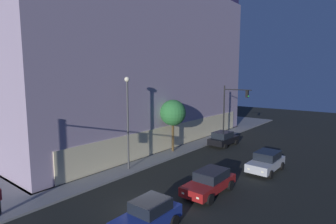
{
  "coord_description": "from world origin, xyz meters",
  "views": [
    {
      "loc": [
        -11.48,
        -11.08,
        8.2
      ],
      "look_at": [
        6.48,
        3.4,
        5.18
      ],
      "focal_mm": 28.83,
      "sensor_mm": 36.0,
      "label": 1
    }
  ],
  "objects_px": {
    "car_silver": "(266,161)",
    "car_black": "(223,138)",
    "street_lamp_sidewalk": "(128,112)",
    "car_blue": "(148,215)",
    "traffic_light_far_corner": "(232,103)",
    "sidewalk_tree": "(173,113)",
    "modern_building": "(113,57)",
    "car_red": "(210,182)"
  },
  "relations": [
    {
      "from": "modern_building",
      "to": "car_silver",
      "type": "relative_size",
      "value": 7.33
    },
    {
      "from": "street_lamp_sidewalk",
      "to": "car_black",
      "type": "height_order",
      "value": "street_lamp_sidewalk"
    },
    {
      "from": "sidewalk_tree",
      "to": "traffic_light_far_corner",
      "type": "bearing_deg",
      "value": -8.74
    },
    {
      "from": "car_silver",
      "to": "car_black",
      "type": "distance_m",
      "value": 9.05
    },
    {
      "from": "car_red",
      "to": "modern_building",
      "type": "bearing_deg",
      "value": 67.61
    },
    {
      "from": "modern_building",
      "to": "car_black",
      "type": "distance_m",
      "value": 18.38
    },
    {
      "from": "car_blue",
      "to": "car_black",
      "type": "distance_m",
      "value": 19.61
    },
    {
      "from": "car_red",
      "to": "car_blue",
      "type": "bearing_deg",
      "value": 178.1
    },
    {
      "from": "sidewalk_tree",
      "to": "car_black",
      "type": "relative_size",
      "value": 1.29
    },
    {
      "from": "traffic_light_far_corner",
      "to": "sidewalk_tree",
      "type": "bearing_deg",
      "value": 171.26
    },
    {
      "from": "street_lamp_sidewalk",
      "to": "car_red",
      "type": "bearing_deg",
      "value": -87.24
    },
    {
      "from": "modern_building",
      "to": "car_blue",
      "type": "bearing_deg",
      "value": -125.88
    },
    {
      "from": "car_red",
      "to": "car_silver",
      "type": "xyz_separation_m",
      "value": [
        7.05,
        -1.55,
        0.03
      ]
    },
    {
      "from": "modern_building",
      "to": "traffic_light_far_corner",
      "type": "distance_m",
      "value": 17.38
    },
    {
      "from": "sidewalk_tree",
      "to": "car_silver",
      "type": "height_order",
      "value": "sidewalk_tree"
    },
    {
      "from": "modern_building",
      "to": "car_black",
      "type": "height_order",
      "value": "modern_building"
    },
    {
      "from": "street_lamp_sidewalk",
      "to": "sidewalk_tree",
      "type": "distance_m",
      "value": 7.05
    },
    {
      "from": "street_lamp_sidewalk",
      "to": "car_red",
      "type": "distance_m",
      "value": 9.07
    },
    {
      "from": "traffic_light_far_corner",
      "to": "car_black",
      "type": "height_order",
      "value": "traffic_light_far_corner"
    },
    {
      "from": "car_blue",
      "to": "car_red",
      "type": "xyz_separation_m",
      "value": [
        6.17,
        -0.2,
        0.02
      ]
    },
    {
      "from": "car_black",
      "to": "sidewalk_tree",
      "type": "bearing_deg",
      "value": 154.49
    },
    {
      "from": "traffic_light_far_corner",
      "to": "car_silver",
      "type": "distance_m",
      "value": 13.77
    },
    {
      "from": "car_red",
      "to": "car_black",
      "type": "height_order",
      "value": "car_black"
    },
    {
      "from": "modern_building",
      "to": "car_blue",
      "type": "xyz_separation_m",
      "value": [
        -14.53,
        -20.09,
        -10.06
      ]
    },
    {
      "from": "car_red",
      "to": "car_black",
      "type": "bearing_deg",
      "value": 23.44
    },
    {
      "from": "street_lamp_sidewalk",
      "to": "car_silver",
      "type": "xyz_separation_m",
      "value": [
        7.43,
        -9.5,
        -4.33
      ]
    },
    {
      "from": "car_blue",
      "to": "modern_building",
      "type": "bearing_deg",
      "value": 54.12
    },
    {
      "from": "street_lamp_sidewalk",
      "to": "car_red",
      "type": "relative_size",
      "value": 1.71
    },
    {
      "from": "sidewalk_tree",
      "to": "car_black",
      "type": "bearing_deg",
      "value": -25.51
    },
    {
      "from": "car_red",
      "to": "sidewalk_tree",
      "type": "bearing_deg",
      "value": 51.96
    },
    {
      "from": "modern_building",
      "to": "street_lamp_sidewalk",
      "type": "distance_m",
      "value": 16.16
    },
    {
      "from": "modern_building",
      "to": "car_blue",
      "type": "distance_m",
      "value": 26.76
    },
    {
      "from": "modern_building",
      "to": "car_silver",
      "type": "distance_m",
      "value": 24.07
    },
    {
      "from": "modern_building",
      "to": "car_black",
      "type": "bearing_deg",
      "value": -73.6
    },
    {
      "from": "traffic_light_far_corner",
      "to": "car_silver",
      "type": "xyz_separation_m",
      "value": [
        -10.29,
        -8.33,
        -3.78
      ]
    },
    {
      "from": "traffic_light_far_corner",
      "to": "sidewalk_tree",
      "type": "xyz_separation_m",
      "value": [
        -10.74,
        1.65,
        -0.3
      ]
    },
    {
      "from": "sidewalk_tree",
      "to": "car_blue",
      "type": "bearing_deg",
      "value": -147.2
    },
    {
      "from": "street_lamp_sidewalk",
      "to": "car_blue",
      "type": "relative_size",
      "value": 2.0
    },
    {
      "from": "car_blue",
      "to": "traffic_light_far_corner",
      "type": "bearing_deg",
      "value": 15.62
    },
    {
      "from": "street_lamp_sidewalk",
      "to": "car_silver",
      "type": "bearing_deg",
      "value": -51.96
    },
    {
      "from": "traffic_light_far_corner",
      "to": "car_black",
      "type": "distance_m",
      "value": 6.11
    },
    {
      "from": "sidewalk_tree",
      "to": "car_silver",
      "type": "relative_size",
      "value": 1.23
    }
  ]
}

